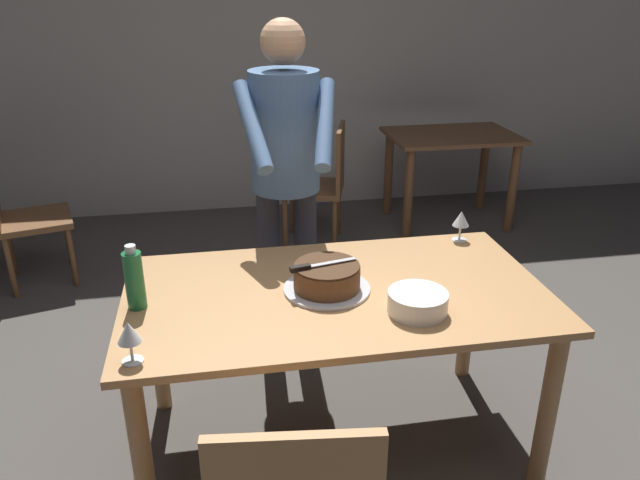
% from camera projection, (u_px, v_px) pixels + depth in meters
% --- Properties ---
extents(ground_plane, '(14.00, 14.00, 0.00)m').
position_uv_depth(ground_plane, '(334.00, 441.00, 2.69)').
color(ground_plane, '#4C4742').
extents(back_wall, '(10.00, 0.12, 2.70)m').
position_uv_depth(back_wall, '(260.00, 47.00, 4.98)').
color(back_wall, '#BCB7AD').
rests_on(back_wall, ground_plane).
extents(main_dining_table, '(1.64, 0.91, 0.75)m').
position_uv_depth(main_dining_table, '(336.00, 313.00, 2.44)').
color(main_dining_table, tan).
rests_on(main_dining_table, ground_plane).
extents(cake_on_platter, '(0.34, 0.34, 0.11)m').
position_uv_depth(cake_on_platter, '(327.00, 278.00, 2.38)').
color(cake_on_platter, silver).
rests_on(cake_on_platter, main_dining_table).
extents(cake_knife, '(0.27, 0.08, 0.02)m').
position_uv_depth(cake_knife, '(310.00, 266.00, 2.33)').
color(cake_knife, silver).
rests_on(cake_knife, cake_on_platter).
extents(plate_stack, '(0.22, 0.22, 0.08)m').
position_uv_depth(plate_stack, '(418.00, 302.00, 2.23)').
color(plate_stack, white).
rests_on(plate_stack, main_dining_table).
extents(wine_glass_near, '(0.08, 0.08, 0.14)m').
position_uv_depth(wine_glass_near, '(129.00, 334.00, 1.91)').
color(wine_glass_near, silver).
rests_on(wine_glass_near, main_dining_table).
extents(wine_glass_far, '(0.08, 0.08, 0.14)m').
position_uv_depth(wine_glass_far, '(461.00, 220.00, 2.81)').
color(wine_glass_far, silver).
rests_on(wine_glass_far, main_dining_table).
extents(water_bottle, '(0.07, 0.07, 0.25)m').
position_uv_depth(water_bottle, '(134.00, 279.00, 2.23)').
color(water_bottle, '#1E6B38').
rests_on(water_bottle, main_dining_table).
extents(person_cutting_cake, '(0.47, 0.56, 1.72)m').
position_uv_depth(person_cutting_cake, '(286.00, 164.00, 2.85)').
color(person_cutting_cake, '#2D2D38').
rests_on(person_cutting_cake, ground_plane).
extents(background_table, '(1.00, 0.70, 0.74)m').
position_uv_depth(background_table, '(451.00, 154.00, 4.89)').
color(background_table, brown).
rests_on(background_table, ground_plane).
extents(background_chair_0, '(0.54, 0.54, 0.90)m').
position_uv_depth(background_chair_0, '(323.00, 181.00, 4.52)').
color(background_chair_0, brown).
rests_on(background_chair_0, ground_plane).
extents(background_chair_2, '(0.54, 0.54, 0.90)m').
position_uv_depth(background_chair_2, '(20.00, 213.00, 3.91)').
color(background_chair_2, brown).
rests_on(background_chair_2, ground_plane).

